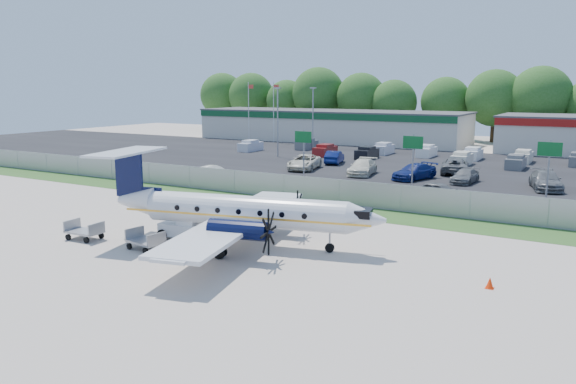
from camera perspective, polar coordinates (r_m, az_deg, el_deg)
The scene contains 30 objects.
ground at distance 32.44m, azimuth -5.33°, elevation -5.69°, with size 170.00×170.00×0.00m, color #BFB1A2.
grass_verge at distance 42.48m, azimuth 4.05°, elevation -1.75°, with size 170.00×4.00×0.02m, color #2D561E.
access_road at distance 48.75m, azimuth 7.65°, elevation -0.21°, with size 170.00×8.00×0.02m, color black.
parking_lot at distance 68.42m, azimuth 14.38°, elevation 2.64°, with size 170.00×32.00×0.02m, color black.
perimeter_fence at distance 44.06m, azimuth 5.20°, elevation -0.00°, with size 120.00×0.06×1.99m.
building_west at distance 97.16m, azimuth 4.25°, elevation 6.75°, with size 46.40×12.40×5.24m.
sign_left at distance 55.13m, azimuth 1.58°, elevation 4.90°, with size 1.80×0.26×5.00m.
sign_mid at distance 50.86m, azimuth 12.57°, elevation 4.17°, with size 1.80×0.26×5.00m.
sign_right at distance 48.75m, azimuth 25.00°, elevation 3.17°, with size 1.80×0.26×5.00m.
flagpole_west at distance 96.88m, azimuth -3.99°, elevation 8.53°, with size 1.06×0.12×10.00m.
flagpole_east at distance 94.19m, azimuth -1.43°, elevation 8.49°, with size 1.06×0.12×10.00m.
light_pole_nw at distance 74.02m, azimuth -1.06°, elevation 7.61°, with size 0.90×0.35×9.09m.
light_pole_sw at distance 82.74m, azimuth 2.55°, elevation 7.91°, with size 0.90×0.35×9.09m.
tree_line at distance 101.40m, azimuth 19.64°, elevation 4.84°, with size 112.00×6.00×14.00m, color #235017, non-canonical shape.
aircraft at distance 32.56m, azimuth -4.86°, elevation -1.91°, with size 17.30×16.94×5.28m.
pushback_tug at distance 34.67m, azimuth -10.40°, elevation -3.56°, with size 2.82×2.13×1.46m.
baggage_cart_near at distance 36.11m, azimuth -19.98°, elevation -3.75°, with size 2.20×1.40×1.12m.
baggage_cart_far at distance 32.86m, azimuth -14.27°, elevation -4.82°, with size 2.31×1.61×1.12m.
cone_nose at distance 27.58m, azimuth 19.82°, elevation -8.69°, with size 0.38×0.38×0.54m.
cone_starboard_wing at distance 48.03m, azimuth -0.67°, elevation -0.01°, with size 0.36×0.36×0.51m.
road_car_west at distance 54.19m, azimuth -7.60°, elevation 0.86°, with size 1.76×5.04×1.66m, color beige.
road_car_mid at distance 47.95m, azimuth 14.31°, elevation -0.65°, with size 1.70×4.23×1.44m, color #595B5E.
parked_car_a at distance 62.99m, azimuth 1.67°, elevation 2.30°, with size 2.75×5.97×1.66m, color beige.
parked_car_b at distance 59.63m, azimuth 7.56°, elevation 1.74°, with size 2.29×5.63×1.63m, color beige.
parked_car_c at distance 57.44m, azimuth 12.68°, elevation 1.24°, with size 2.21×5.43×1.58m, color navy.
parked_car_d at distance 56.59m, azimuth 17.50°, elevation 0.87°, with size 1.86×4.58×1.33m, color #595B5E.
parked_car_e at distance 55.63m, azimuth 24.66°, elevation 0.23°, with size 2.35×5.77×1.67m, color #595B5E.
parked_car_f at distance 68.13m, azimuth 4.73°, elevation 2.90°, with size 1.64×4.71×1.55m, color navy.
parked_car_g at distance 62.58m, azimuth 16.55°, elevation 1.81°, with size 2.75×5.97×1.66m, color #595B5E.
far_parking_rows at distance 73.21m, azimuth 15.45°, elevation 3.08°, with size 56.00×10.00×1.60m, color gray, non-canonical shape.
Camera 1 is at (18.07, -25.37, 9.06)m, focal length 35.00 mm.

